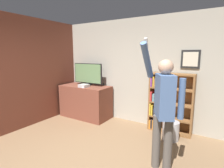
{
  "coord_description": "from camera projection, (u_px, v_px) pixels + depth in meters",
  "views": [
    {
      "loc": [
        1.73,
        -1.54,
        1.79
      ],
      "look_at": [
        -0.2,
        1.6,
        1.17
      ],
      "focal_mm": 28.0,
      "sensor_mm": 36.0,
      "label": 1
    }
  ],
  "objects": [
    {
      "name": "wall_back",
      "position": [
        140.0,
        72.0,
        4.48
      ],
      "size": [
        6.53,
        0.09,
        2.7
      ],
      "color": "#B2AD9E",
      "rests_on": "ground_plane"
    },
    {
      "name": "wall_side_brick",
      "position": [
        38.0,
        72.0,
        4.55
      ],
      "size": [
        0.06,
        4.21,
        2.7
      ],
      "color": "brown",
      "rests_on": "ground_plane"
    },
    {
      "name": "tv_ledge",
      "position": [
        86.0,
        101.0,
        5.04
      ],
      "size": [
        1.43,
        0.68,
        0.91
      ],
      "color": "brown",
      "rests_on": "ground_plane"
    },
    {
      "name": "television",
      "position": [
        88.0,
        74.0,
        5.01
      ],
      "size": [
        0.96,
        0.22,
        0.63
      ],
      "color": "black",
      "rests_on": "tv_ledge"
    },
    {
      "name": "game_console",
      "position": [
        84.0,
        86.0,
        4.75
      ],
      "size": [
        0.23,
        0.23,
        0.08
      ],
      "color": "silver",
      "rests_on": "tv_ledge"
    },
    {
      "name": "remote_loose",
      "position": [
        84.0,
        87.0,
        4.66
      ],
      "size": [
        0.04,
        0.14,
        0.02
      ],
      "color": "white",
      "rests_on": "tv_ledge"
    },
    {
      "name": "bookshelf",
      "position": [
        167.0,
        103.0,
        4.05
      ],
      "size": [
        0.97,
        0.28,
        1.38
      ],
      "color": "brown",
      "rests_on": "ground_plane"
    },
    {
      "name": "person",
      "position": [
        164.0,
        105.0,
        2.62
      ],
      "size": [
        0.58,
        0.57,
        2.03
      ],
      "rotation": [
        0.0,
        0.0,
        -1.09
      ],
      "color": "#56514C",
      "rests_on": "ground_plane"
    },
    {
      "name": "waste_bin",
      "position": [
        171.0,
        131.0,
        3.7
      ],
      "size": [
        0.34,
        0.34,
        0.4
      ],
      "color": "#B7B7BC",
      "rests_on": "ground_plane"
    }
  ]
}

